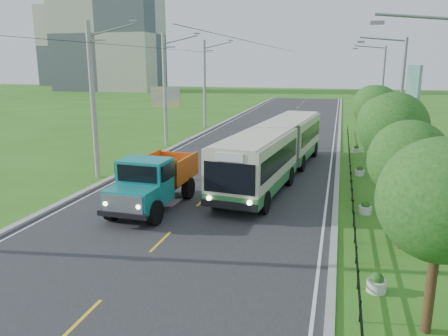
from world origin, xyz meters
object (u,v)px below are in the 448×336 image
at_px(tree_third, 394,131).
at_px(streetlight_near, 447,140).
at_px(tree_front, 442,206).
at_px(billboard_right, 412,91).
at_px(pole_near, 93,101).
at_px(dump_truck, 154,178).
at_px(tree_fourth, 383,123).
at_px(tree_second, 409,164).
at_px(pole_far, 205,84).
at_px(tree_fifth, 377,110).
at_px(tree_back, 372,106).
at_px(streetlight_far, 380,91).
at_px(bus, 276,147).
at_px(planter_near, 365,208).
at_px(planter_far, 356,149).
at_px(billboard_left, 166,101).
at_px(pole_mid, 165,90).
at_px(planter_mid, 360,171).
at_px(planter_front, 377,283).
at_px(streetlight_mid, 398,104).

distance_m(tree_third, streetlight_near, 8.23).
bearing_deg(tree_front, billboard_right, 84.15).
distance_m(pole_near, dump_truck, 8.57).
bearing_deg(tree_fourth, tree_second, -90.00).
relative_size(pole_far, tree_second, 1.89).
relative_size(tree_fifth, streetlight_near, 0.64).
xyz_separation_m(tree_fourth, tree_back, (0.00, 12.00, 0.07)).
height_order(tree_front, tree_fifth, tree_fifth).
xyz_separation_m(tree_fourth, streetlight_far, (0.79, 13.86, 1.32)).
bearing_deg(bus, billboard_right, 47.11).
bearing_deg(planter_near, tree_third, 59.59).
relative_size(planter_far, billboard_right, 0.09).
bearing_deg(pole_near, planter_far, 37.63).
height_order(streetlight_near, planter_near, streetlight_near).
xyz_separation_m(tree_second, billboard_left, (-19.36, 21.86, 0.35)).
xyz_separation_m(pole_mid, dump_truck, (6.16, -16.83, -3.50)).
bearing_deg(billboard_right, streetlight_near, -94.74).
xyz_separation_m(tree_fourth, planter_far, (-1.26, 7.86, -3.30)).
bearing_deg(pole_mid, planter_far, 3.39).
bearing_deg(planter_mid, streetlight_far, 81.70).
bearing_deg(tree_front, planter_front, 124.05).
xyz_separation_m(pole_near, planter_far, (16.86, 13.00, -4.81)).
height_order(streetlight_near, planter_mid, streetlight_near).
bearing_deg(planter_mid, billboard_left, 151.08).
bearing_deg(pole_mid, planter_front, -53.75).
distance_m(streetlight_mid, billboard_left, 22.51).
bearing_deg(tree_second, planter_far, 93.62).
distance_m(pole_near, streetlight_near, 20.94).
bearing_deg(planter_front, dump_truck, 150.04).
bearing_deg(planter_front, tree_fifth, 86.75).
relative_size(pole_far, streetlight_near, 1.10).
bearing_deg(bus, planter_mid, 25.84).
relative_size(tree_front, bus, 0.31).
bearing_deg(streetlight_near, planter_front, -135.60).
distance_m(tree_fourth, tree_back, 12.00).
distance_m(tree_fourth, streetlight_mid, 1.54).
bearing_deg(planter_mid, pole_near, -163.48).
bearing_deg(tree_third, streetlight_mid, 82.36).
xyz_separation_m(billboard_left, bus, (12.65, -11.96, -1.80)).
xyz_separation_m(streetlight_far, planter_near, (-2.04, -22.00, -4.62)).
height_order(tree_front, bus, tree_front).
xyz_separation_m(streetlight_near, bus, (-7.50, 12.04, -2.84)).
distance_m(pole_near, billboard_left, 15.10).
xyz_separation_m(streetlight_far, dump_truck, (-12.75, -23.83, -3.31)).
xyz_separation_m(pole_near, tree_front, (18.12, -12.86, -1.37)).
relative_size(pole_mid, billboard_left, 1.92).
bearing_deg(dump_truck, tree_third, 20.00).
relative_size(tree_second, tree_fifth, 0.91).
bearing_deg(tree_third, tree_fifth, 90.00).
bearing_deg(pole_mid, bus, -38.13).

